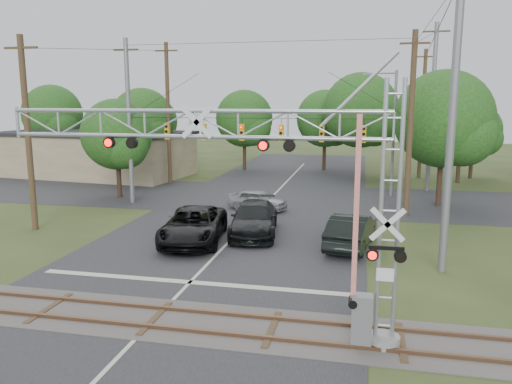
% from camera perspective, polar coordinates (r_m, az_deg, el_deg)
% --- Properties ---
extents(ground, '(160.00, 160.00, 0.00)m').
position_cam_1_polar(ground, '(16.05, -14.40, -16.84)').
color(ground, '#2F3D1C').
rests_on(ground, ground).
extents(road_main, '(14.00, 90.00, 0.02)m').
position_cam_1_polar(road_main, '(24.73, -4.04, -6.68)').
color(road_main, '#262528').
rests_on(road_main, ground).
extents(road_cross, '(90.00, 12.00, 0.02)m').
position_cam_1_polar(road_cross, '(37.98, 1.81, -0.62)').
color(road_cross, '#262528').
rests_on(road_cross, ground).
extents(railroad_track, '(90.00, 3.20, 0.17)m').
position_cam_1_polar(railroad_track, '(17.66, -11.45, -13.97)').
color(railroad_track, '#4D4843').
rests_on(railroad_track, ground).
extents(crossing_gantry, '(12.44, 1.01, 7.88)m').
position_cam_1_polar(crossing_gantry, '(14.79, 1.02, 1.29)').
color(crossing_gantry, gray).
rests_on(crossing_gantry, ground).
extents(traffic_signal_span, '(19.34, 0.36, 11.50)m').
position_cam_1_polar(traffic_signal_span, '(33.23, 2.17, 7.60)').
color(traffic_signal_span, gray).
rests_on(traffic_signal_span, ground).
extents(pickup_black, '(3.82, 6.68, 1.76)m').
position_cam_1_polar(pickup_black, '(26.17, -7.14, -3.80)').
color(pickup_black, black).
rests_on(pickup_black, ground).
extents(car_dark, '(3.24, 6.28, 1.74)m').
position_cam_1_polar(car_dark, '(27.42, -0.20, -3.08)').
color(car_dark, black).
rests_on(car_dark, ground).
extents(sedan_silver, '(4.31, 2.56, 1.37)m').
position_cam_1_polar(sedan_silver, '(33.58, 0.17, -0.90)').
color(sedan_silver, gray).
rests_on(sedan_silver, ground).
extents(suv_dark, '(2.62, 5.39, 1.70)m').
position_cam_1_polar(suv_dark, '(25.49, 10.85, -4.35)').
color(suv_dark, black).
rests_on(suv_dark, ground).
extents(commercial_building, '(19.26, 11.34, 4.28)m').
position_cam_1_polar(commercial_building, '(51.74, -17.93, 4.22)').
color(commercial_building, '#8F775F').
rests_on(commercial_building, ground).
extents(streetlight, '(2.53, 0.26, 9.49)m').
position_cam_1_polar(streetlight, '(39.24, 15.21, 7.18)').
color(streetlight, gray).
rests_on(streetlight, ground).
extents(utility_poles, '(25.55, 28.10, 13.23)m').
position_cam_1_polar(utility_poles, '(36.21, 6.42, 8.67)').
color(utility_poles, '#3E301C').
rests_on(utility_poles, ground).
extents(treeline, '(56.37, 24.47, 9.88)m').
position_cam_1_polar(treeline, '(46.79, 4.19, 8.25)').
color(treeline, '#332217').
rests_on(treeline, ground).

